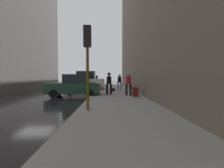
{
  "coord_description": "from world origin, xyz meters",
  "views": [
    {
      "loc": [
        5.39,
        -12.94,
        1.58
      ],
      "look_at": [
        5.74,
        3.76,
        0.9
      ],
      "focal_mm": 28.0,
      "sensor_mm": 36.0,
      "label": 1
    }
  ],
  "objects_px": {
    "parked_white_van": "(85,82)",
    "fire_hydrant": "(100,87)",
    "traffic_light": "(87,49)",
    "parked_gray_coupe": "(91,82)",
    "duffel_bag": "(113,90)",
    "parked_dark_green_sedan": "(74,86)",
    "pedestrian_in_jeans": "(120,81)",
    "pedestrian_in_red_jacket": "(129,83)",
    "rolling_suitcase": "(135,92)",
    "pedestrian_with_fedora": "(109,82)"
  },
  "relations": [
    {
      "from": "parked_gray_coupe",
      "to": "pedestrian_with_fedora",
      "type": "height_order",
      "value": "pedestrian_with_fedora"
    },
    {
      "from": "parked_dark_green_sedan",
      "to": "pedestrian_in_red_jacket",
      "type": "relative_size",
      "value": 2.48
    },
    {
      "from": "traffic_light",
      "to": "pedestrian_in_jeans",
      "type": "relative_size",
      "value": 2.11
    },
    {
      "from": "pedestrian_with_fedora",
      "to": "duffel_bag",
      "type": "relative_size",
      "value": 4.04
    },
    {
      "from": "pedestrian_in_jeans",
      "to": "pedestrian_with_fedora",
      "type": "xyz_separation_m",
      "value": [
        -1.13,
        -4.03,
        0.03
      ]
    },
    {
      "from": "parked_dark_green_sedan",
      "to": "rolling_suitcase",
      "type": "height_order",
      "value": "parked_dark_green_sedan"
    },
    {
      "from": "fire_hydrant",
      "to": "parked_gray_coupe",
      "type": "bearing_deg",
      "value": 102.69
    },
    {
      "from": "fire_hydrant",
      "to": "traffic_light",
      "type": "height_order",
      "value": "traffic_light"
    },
    {
      "from": "parked_white_van",
      "to": "duffel_bag",
      "type": "bearing_deg",
      "value": -42.74
    },
    {
      "from": "traffic_light",
      "to": "pedestrian_in_jeans",
      "type": "distance_m",
      "value": 11.11
    },
    {
      "from": "fire_hydrant",
      "to": "traffic_light",
      "type": "xyz_separation_m",
      "value": [
        0.05,
        -11.93,
        2.26
      ]
    },
    {
      "from": "parked_dark_green_sedan",
      "to": "pedestrian_in_jeans",
      "type": "xyz_separation_m",
      "value": [
        3.93,
        4.2,
        0.26
      ]
    },
    {
      "from": "pedestrian_with_fedora",
      "to": "rolling_suitcase",
      "type": "height_order",
      "value": "pedestrian_with_fedora"
    },
    {
      "from": "parked_white_van",
      "to": "rolling_suitcase",
      "type": "distance_m",
      "value": 9.24
    },
    {
      "from": "parked_dark_green_sedan",
      "to": "pedestrian_with_fedora",
      "type": "bearing_deg",
      "value": 3.51
    },
    {
      "from": "fire_hydrant",
      "to": "rolling_suitcase",
      "type": "height_order",
      "value": "rolling_suitcase"
    },
    {
      "from": "pedestrian_in_jeans",
      "to": "fire_hydrant",
      "type": "bearing_deg",
      "value": 151.9
    },
    {
      "from": "traffic_light",
      "to": "duffel_bag",
      "type": "relative_size",
      "value": 8.18
    },
    {
      "from": "traffic_light",
      "to": "pedestrian_in_jeans",
      "type": "xyz_separation_m",
      "value": [
        2.07,
        10.79,
        -1.65
      ]
    },
    {
      "from": "pedestrian_in_red_jacket",
      "to": "parked_white_van",
      "type": "bearing_deg",
      "value": 120.99
    },
    {
      "from": "parked_dark_green_sedan",
      "to": "pedestrian_with_fedora",
      "type": "height_order",
      "value": "pedestrian_with_fedora"
    },
    {
      "from": "fire_hydrant",
      "to": "pedestrian_in_jeans",
      "type": "height_order",
      "value": "pedestrian_in_jeans"
    },
    {
      "from": "pedestrian_in_red_jacket",
      "to": "duffel_bag",
      "type": "xyz_separation_m",
      "value": [
        -1.06,
        4.17,
        -0.81
      ]
    },
    {
      "from": "parked_white_van",
      "to": "traffic_light",
      "type": "distance_m",
      "value": 13.35
    },
    {
      "from": "parked_white_van",
      "to": "pedestrian_with_fedora",
      "type": "relative_size",
      "value": 2.61
    },
    {
      "from": "traffic_light",
      "to": "parked_white_van",
      "type": "bearing_deg",
      "value": 98.05
    },
    {
      "from": "pedestrian_with_fedora",
      "to": "duffel_bag",
      "type": "xyz_separation_m",
      "value": [
        0.44,
        3.35,
        -0.85
      ]
    },
    {
      "from": "parked_white_van",
      "to": "fire_hydrant",
      "type": "bearing_deg",
      "value": -33.15
    },
    {
      "from": "parked_gray_coupe",
      "to": "fire_hydrant",
      "type": "distance_m",
      "value": 8.21
    },
    {
      "from": "pedestrian_in_jeans",
      "to": "rolling_suitcase",
      "type": "xyz_separation_m",
      "value": [
        0.8,
        -5.61,
        -0.61
      ]
    },
    {
      "from": "parked_dark_green_sedan",
      "to": "traffic_light",
      "type": "xyz_separation_m",
      "value": [
        1.85,
        -6.59,
        1.91
      ]
    },
    {
      "from": "fire_hydrant",
      "to": "traffic_light",
      "type": "bearing_deg",
      "value": -89.76
    },
    {
      "from": "parked_gray_coupe",
      "to": "pedestrian_in_jeans",
      "type": "bearing_deg",
      "value": -66.74
    },
    {
      "from": "parked_gray_coupe",
      "to": "duffel_bag",
      "type": "relative_size",
      "value": 9.58
    },
    {
      "from": "parked_white_van",
      "to": "pedestrian_in_red_jacket",
      "type": "xyz_separation_m",
      "value": [
        4.31,
        -7.17,
        0.07
      ]
    },
    {
      "from": "rolling_suitcase",
      "to": "duffel_bag",
      "type": "distance_m",
      "value": 5.15
    },
    {
      "from": "fire_hydrant",
      "to": "duffel_bag",
      "type": "bearing_deg",
      "value": -51.64
    },
    {
      "from": "parked_gray_coupe",
      "to": "pedestrian_in_red_jacket",
      "type": "relative_size",
      "value": 2.46
    },
    {
      "from": "fire_hydrant",
      "to": "pedestrian_with_fedora",
      "type": "height_order",
      "value": "pedestrian_with_fedora"
    },
    {
      "from": "parked_dark_green_sedan",
      "to": "rolling_suitcase",
      "type": "bearing_deg",
      "value": -16.57
    },
    {
      "from": "parked_gray_coupe",
      "to": "duffel_bag",
      "type": "xyz_separation_m",
      "value": [
        3.24,
        -9.82,
        -0.56
      ]
    },
    {
      "from": "traffic_light",
      "to": "rolling_suitcase",
      "type": "distance_m",
      "value": 6.34
    },
    {
      "from": "rolling_suitcase",
      "to": "pedestrian_with_fedora",
      "type": "bearing_deg",
      "value": 140.64
    },
    {
      "from": "parked_gray_coupe",
      "to": "parked_dark_green_sedan",
      "type": "bearing_deg",
      "value": -90.0
    },
    {
      "from": "traffic_light",
      "to": "pedestrian_in_red_jacket",
      "type": "bearing_deg",
      "value": 67.57
    },
    {
      "from": "parked_white_van",
      "to": "parked_gray_coupe",
      "type": "height_order",
      "value": "parked_white_van"
    },
    {
      "from": "parked_gray_coupe",
      "to": "duffel_bag",
      "type": "distance_m",
      "value": 10.36
    },
    {
      "from": "fire_hydrant",
      "to": "pedestrian_with_fedora",
      "type": "relative_size",
      "value": 0.4
    },
    {
      "from": "pedestrian_in_red_jacket",
      "to": "pedestrian_in_jeans",
      "type": "relative_size",
      "value": 1.0
    },
    {
      "from": "pedestrian_with_fedora",
      "to": "parked_white_van",
      "type": "bearing_deg",
      "value": 113.83
    }
  ]
}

